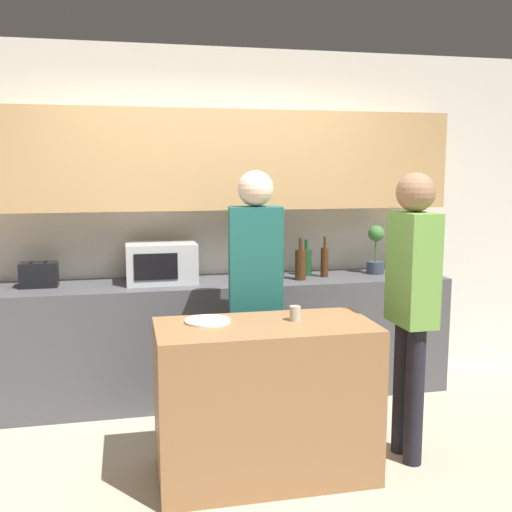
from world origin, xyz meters
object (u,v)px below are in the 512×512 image
at_px(potted_plant, 376,250).
at_px(person_left, 412,291).
at_px(bottle_4, 306,262).
at_px(microwave, 161,262).
at_px(plate_on_island, 208,321).
at_px(toaster, 39,275).
at_px(person_center, 255,279).
at_px(bottle_2, 280,261).
at_px(bottle_5, 325,261).
at_px(bottle_1, 267,266).
at_px(bottle_0, 251,263).
at_px(bottle_3, 301,264).
at_px(cup_0, 295,313).

relative_size(potted_plant, person_left, 0.23).
bearing_deg(bottle_4, microwave, -177.66).
bearing_deg(plate_on_island, microwave, 98.65).
distance_m(toaster, plate_on_island, 1.62).
xyz_separation_m(plate_on_island, person_center, (0.37, 0.45, 0.15)).
relative_size(microwave, potted_plant, 1.32).
distance_m(toaster, bottle_2, 1.82).
bearing_deg(bottle_5, potted_plant, 6.51).
xyz_separation_m(toaster, bottle_5, (2.15, -0.05, 0.03)).
distance_m(bottle_1, plate_on_island, 1.27).
bearing_deg(bottle_4, potted_plant, -4.54).
xyz_separation_m(bottle_0, bottle_5, (0.57, -0.11, 0.01)).
xyz_separation_m(microwave, toaster, (-0.88, 0.00, -0.06)).
bearing_deg(person_left, bottle_5, 4.20).
xyz_separation_m(bottle_1, bottle_3, (0.26, -0.03, 0.01)).
xyz_separation_m(microwave, person_left, (1.39, -1.30, -0.02)).
xyz_separation_m(bottle_5, cup_0, (-0.60, -1.24, -0.09)).
height_order(microwave, toaster, microwave).
xyz_separation_m(cup_0, person_center, (-0.12, 0.52, 0.11)).
distance_m(microwave, person_center, 0.95).
bearing_deg(potted_plant, toaster, 180.00).
bearing_deg(bottle_3, toaster, 176.07).
height_order(toaster, bottle_4, bottle_4).
xyz_separation_m(microwave, bottle_0, (0.70, 0.06, -0.03)).
distance_m(potted_plant, bottle_0, 1.03).
relative_size(bottle_0, person_center, 0.17).
xyz_separation_m(bottle_2, bottle_5, (0.34, -0.11, 0.00)).
relative_size(bottle_5, plate_on_island, 1.24).
height_order(bottle_0, person_left, person_left).
bearing_deg(microwave, person_left, -43.13).
distance_m(toaster, cup_0, 2.02).
relative_size(cup_0, person_left, 0.05).
bearing_deg(bottle_0, toaster, -177.93).
bearing_deg(bottle_2, cup_0, -100.89).
height_order(microwave, bottle_3, bottle_3).
height_order(bottle_0, bottle_5, bottle_5).
distance_m(microwave, bottle_1, 0.80).
bearing_deg(bottle_4, toaster, -178.71).
distance_m(bottle_4, bottle_5, 0.16).
xyz_separation_m(bottle_4, person_center, (-0.59, -0.81, 0.03)).
relative_size(bottle_0, person_left, 0.17).
height_order(toaster, person_center, person_center).
distance_m(potted_plant, bottle_4, 0.58).
xyz_separation_m(bottle_5, person_center, (-0.72, -0.71, 0.02)).
relative_size(bottle_3, cup_0, 3.80).
height_order(bottle_1, cup_0, bottle_1).
height_order(bottle_3, person_center, person_center).
bearing_deg(person_center, bottle_5, -128.60).
relative_size(microwave, toaster, 2.00).
height_order(bottle_2, bottle_4, bottle_2).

